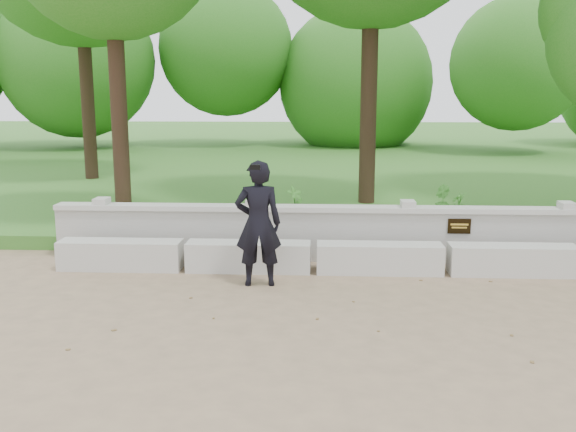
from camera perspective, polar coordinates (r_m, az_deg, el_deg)
ground at (r=8.30m, az=16.20°, el=-8.57°), size 80.00×80.00×0.00m
lawn at (r=21.85m, az=7.97°, el=4.09°), size 40.00×22.00×0.25m
concrete_bench at (r=10.01m, az=13.84°, el=-3.74°), size 11.90×0.45×0.45m
parapet_wall at (r=10.63m, az=13.20°, el=-1.54°), size 12.50×0.35×0.90m
man_main at (r=9.02m, az=-2.66°, el=-0.67°), size 0.70×0.63×1.79m
shrub_a at (r=12.47m, az=0.61°, el=1.16°), size 0.42×0.41×0.67m
shrub_b at (r=13.20m, az=13.51°, el=1.33°), size 0.35×0.40×0.64m
shrub_d at (r=12.66m, az=14.93°, el=0.74°), size 0.36×0.39×0.59m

